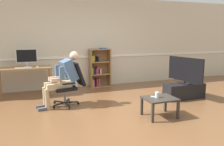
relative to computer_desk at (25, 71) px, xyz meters
name	(u,v)px	position (x,y,z in m)	size (l,w,h in m)	color
ground_plane	(119,114)	(1.81, -2.15, -0.64)	(18.00, 18.00, 0.00)	brown
back_wall	(87,43)	(1.81, 0.50, 0.70)	(12.00, 0.13, 2.70)	beige
computer_desk	(25,71)	(0.00, 0.00, 0.00)	(1.35, 0.57, 0.76)	#9E7547
imac_monitor	(27,57)	(0.07, 0.08, 0.38)	(0.53, 0.14, 0.47)	silver
keyboard	(23,68)	(-0.03, -0.14, 0.12)	(0.40, 0.12, 0.02)	silver
computer_mouse	(37,67)	(0.31, -0.12, 0.13)	(0.06, 0.10, 0.03)	white
bookshelf	(99,69)	(2.10, 0.29, -0.08)	(0.63, 0.29, 1.19)	olive
radiator	(65,80)	(1.08, 0.39, -0.38)	(0.75, 0.08, 0.52)	white
office_chair	(71,82)	(0.99, -1.19, -0.12)	(0.77, 0.63, 0.98)	black
person_seated	(63,77)	(0.81, -1.22, 0.01)	(0.99, 0.47, 1.23)	tan
tv_stand	(184,91)	(3.76, -1.68, -0.45)	(1.03, 0.38, 0.38)	black
tv_screen	(185,70)	(3.76, -1.68, 0.09)	(0.28, 1.00, 0.66)	black
coffee_table	(160,101)	(2.50, -2.55, -0.32)	(0.62, 0.49, 0.39)	#332D28
drinking_glass	(157,95)	(2.45, -2.52, -0.20)	(0.08, 0.08, 0.11)	silver
spare_remote	(154,97)	(2.42, -2.48, -0.25)	(0.04, 0.15, 0.02)	white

